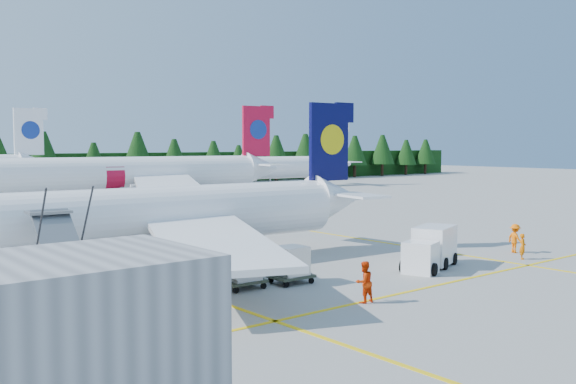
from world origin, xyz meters
TOP-DOWN VIEW (x-y plane):
  - ground at (0.00, 0.00)m, footprint 320.00×320.00m
  - taxi_stripe_a at (-14.00, 20.00)m, footprint 0.25×120.00m
  - taxi_stripe_b at (6.00, 20.00)m, footprint 0.25×120.00m
  - taxi_stripe_cross at (0.00, -6.00)m, footprint 80.00×0.25m
  - treeline_hedge at (0.00, 82.00)m, footprint 220.00×4.00m
  - terminal_building at (-26.00, -14.00)m, footprint 6.00×4.00m
  - airliner_navy at (-16.21, 7.65)m, footprint 36.01×29.58m
  - airliner_red at (0.22, 44.69)m, footprint 43.52×35.66m
  - airliner_far_right at (33.24, 61.97)m, footprint 38.88×8.77m
  - airstairs at (-20.06, 0.86)m, footprint 4.99×6.77m
  - service_truck at (0.50, -2.72)m, footprint 5.45×3.52m
  - uld_pair at (-10.10, -0.34)m, footprint 5.04×2.40m
  - crew_a at (7.71, -4.62)m, footprint 0.74×0.66m
  - crew_b at (-8.73, -6.14)m, footprint 1.02×0.82m
  - crew_c at (9.63, -2.90)m, footprint 0.79×0.96m

SIDE VIEW (x-z plane):
  - ground at x=0.00m, z-range 0.00..0.00m
  - taxi_stripe_a at x=-14.00m, z-range 0.00..0.01m
  - taxi_stripe_b at x=6.00m, z-range 0.00..0.01m
  - taxi_stripe_cross at x=0.00m, z-range 0.00..0.01m
  - crew_a at x=7.71m, z-range 0.00..1.69m
  - airstairs at x=-20.06m, z-range -1.22..3.10m
  - crew_b at x=-8.73m, z-range 0.00..1.99m
  - crew_c at x=9.63m, z-range 0.00..2.01m
  - uld_pair at x=-10.10m, z-range 0.29..1.99m
  - service_truck at x=0.50m, z-range -0.01..2.46m
  - terminal_building at x=-26.00m, z-range 0.00..5.20m
  - treeline_hedge at x=0.00m, z-range 0.00..6.00m
  - airliner_navy at x=-16.21m, z-range -2.09..8.38m
  - airliner_far_right at x=33.24m, z-range -2.11..9.23m
  - airliner_red at x=0.22m, z-range -2.52..10.14m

